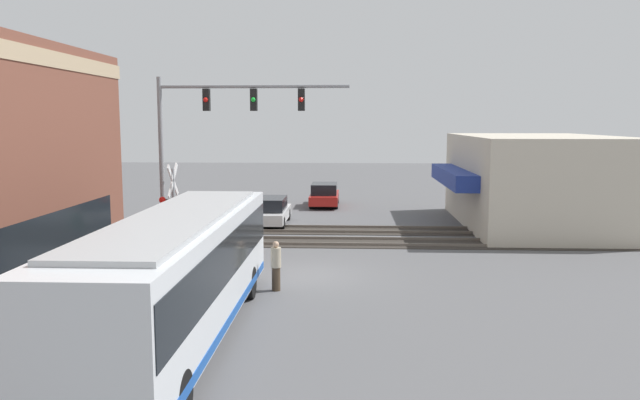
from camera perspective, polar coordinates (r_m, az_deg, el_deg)
ground_plane at (r=22.74m, az=-1.01°, el=-6.85°), size 120.00×120.00×0.00m
shop_building at (r=34.78m, az=18.93°, el=1.67°), size 12.30×8.59×4.77m
city_bus at (r=16.08m, az=-12.77°, el=-6.42°), size 12.15×2.59×3.24m
traffic_signal_gantry at (r=26.34m, az=-9.44°, el=6.98°), size 0.42×7.96×7.34m
crossing_signal at (r=26.40m, az=-13.26°, el=0.00°), size 1.41×1.18×3.81m
rail_track_near at (r=28.59m, az=-0.22°, el=-3.86°), size 2.60×60.00×0.15m
rail_track_far at (r=31.73m, az=0.09°, el=-2.75°), size 2.60×60.00×0.15m
parked_car_white at (r=33.54m, az=-4.56°, el=-1.08°), size 4.67×1.82×1.48m
parked_car_red at (r=40.63m, az=0.41°, el=0.41°), size 4.51×1.82×1.51m
pedestrian_at_crossing at (r=27.13m, az=-10.43°, el=-2.65°), size 0.34×0.34×1.81m
pedestrian_near_bus at (r=20.54m, az=-4.05°, el=-6.00°), size 0.34×0.34×1.65m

